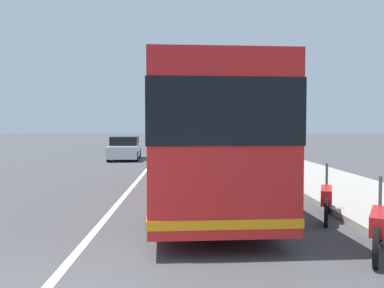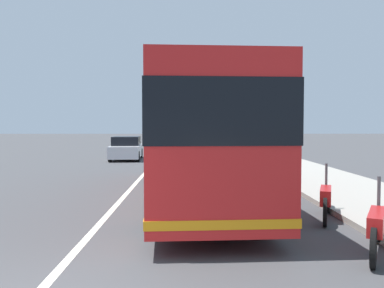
# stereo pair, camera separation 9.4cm
# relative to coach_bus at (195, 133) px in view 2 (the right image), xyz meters

# --- Properties ---
(sidewalk_curb) EXTENTS (110.00, 3.60, 0.14)m
(sidewalk_curb) POSITION_rel_coach_bus_xyz_m (1.86, -5.12, -1.91)
(sidewalk_curb) COLOR #9E998E
(sidewalk_curb) RESTS_ON ground
(lane_divider_line) EXTENTS (110.00, 0.16, 0.01)m
(lane_divider_line) POSITION_rel_coach_bus_xyz_m (1.86, 2.21, -1.98)
(lane_divider_line) COLOR silver
(lane_divider_line) RESTS_ON ground
(coach_bus) EXTENTS (11.95, 3.24, 3.47)m
(coach_bus) POSITION_rel_coach_bus_xyz_m (0.00, 0.00, 0.00)
(coach_bus) COLOR red
(coach_bus) RESTS_ON ground
(motorcycle_far_end) EXTENTS (1.99, 1.12, 1.27)m
(motorcycle_far_end) POSITION_rel_coach_bus_xyz_m (-5.51, -2.99, -1.51)
(motorcycle_far_end) COLOR black
(motorcycle_far_end) RESTS_ON ground
(motorcycle_nearest_curb) EXTENTS (2.00, 0.79, 1.27)m
(motorcycle_nearest_curb) POSITION_rel_coach_bus_xyz_m (-2.95, -3.00, -1.51)
(motorcycle_nearest_curb) COLOR black
(motorcycle_nearest_curb) RESTS_ON ground
(car_behind_bus) EXTENTS (4.48, 2.18, 1.49)m
(car_behind_bus) POSITION_rel_coach_bus_xyz_m (36.61, -0.75, -1.28)
(car_behind_bus) COLOR gold
(car_behind_bus) RESTS_ON ground
(car_ahead_same_lane) EXTENTS (4.71, 2.11, 1.50)m
(car_ahead_same_lane) POSITION_rel_coach_bus_xyz_m (14.08, 4.22, -1.26)
(car_ahead_same_lane) COLOR silver
(car_ahead_same_lane) RESTS_ON ground
(car_far_distant) EXTENTS (4.53, 2.20, 1.53)m
(car_far_distant) POSITION_rel_coach_bus_xyz_m (42.71, 4.26, -1.25)
(car_far_distant) COLOR black
(car_far_distant) RESTS_ON ground
(car_oncoming) EXTENTS (4.24, 1.95, 1.47)m
(car_oncoming) POSITION_rel_coach_bus_xyz_m (42.86, -0.29, -1.28)
(car_oncoming) COLOR #2D7238
(car_oncoming) RESTS_ON ground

